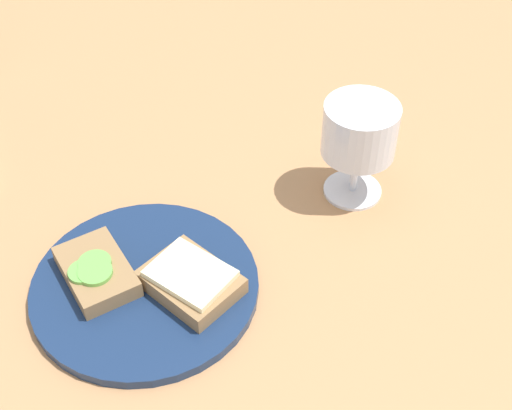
% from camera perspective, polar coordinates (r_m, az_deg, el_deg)
% --- Properties ---
extents(wooden_table, '(1.40, 1.40, 0.03)m').
position_cam_1_polar(wooden_table, '(0.80, -6.92, -4.23)').
color(wooden_table, '#B27F51').
rests_on(wooden_table, ground).
extents(plate, '(0.23, 0.23, 0.01)m').
position_cam_1_polar(plate, '(0.75, -8.86, -6.46)').
color(plate, navy).
rests_on(plate, wooden_table).
extents(sandwich_with_cheese, '(0.10, 0.11, 0.03)m').
position_cam_1_polar(sandwich_with_cheese, '(0.72, -5.23, -6.02)').
color(sandwich_with_cheese, '#937047').
rests_on(sandwich_with_cheese, plate).
extents(sandwich_with_cucumber, '(0.08, 0.10, 0.02)m').
position_cam_1_polar(sandwich_with_cucumber, '(0.75, -12.67, -5.19)').
color(sandwich_with_cucumber, '#937047').
rests_on(sandwich_with_cucumber, plate).
extents(wine_glass, '(0.08, 0.08, 0.12)m').
position_cam_1_polar(wine_glass, '(0.79, 8.29, 5.71)').
color(wine_glass, white).
rests_on(wine_glass, wooden_table).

